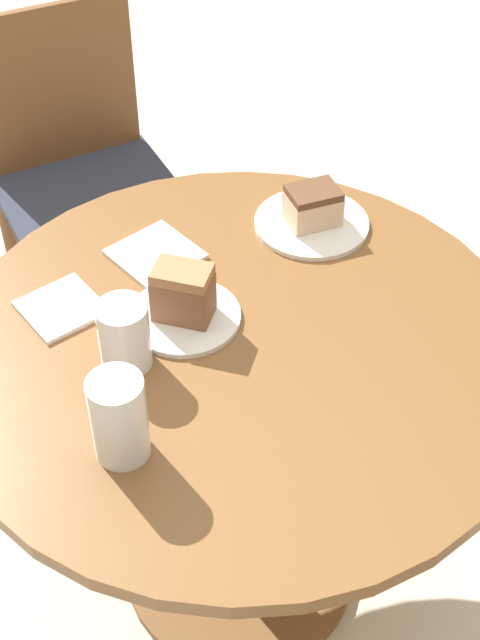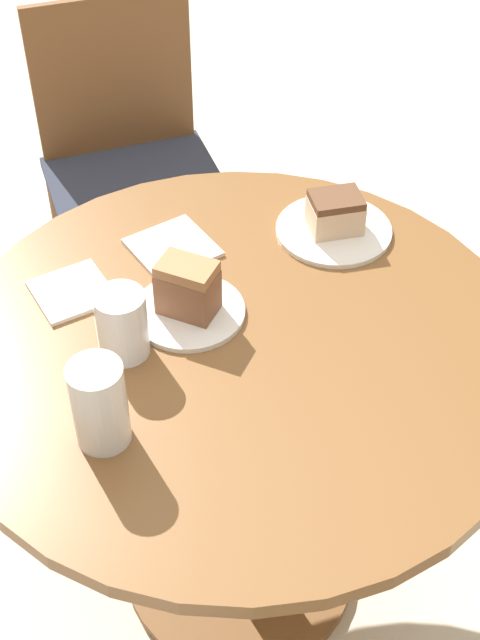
{
  "view_description": "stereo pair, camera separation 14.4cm",
  "coord_description": "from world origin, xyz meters",
  "px_view_note": "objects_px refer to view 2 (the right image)",
  "views": [
    {
      "loc": [
        -0.56,
        -0.89,
        1.74
      ],
      "look_at": [
        0.0,
        0.0,
        0.75
      ],
      "focal_mm": 50.0,
      "sensor_mm": 36.0,
      "label": 1
    },
    {
      "loc": [
        -0.43,
        -0.96,
        1.74
      ],
      "look_at": [
        0.0,
        0.0,
        0.75
      ],
      "focal_mm": 50.0,
      "sensor_mm": 36.0,
      "label": 2
    }
  ],
  "objects_px": {
    "plate_far": "(334,230)",
    "cake_slice_near": "(188,288)",
    "glass_lemonade": "(122,327)",
    "cake_slice_far": "(335,213)",
    "chair": "(134,173)",
    "glass_water": "(100,409)",
    "plate_near": "(189,312)"
  },
  "relations": [
    {
      "from": "chair",
      "to": "cake_slice_far",
      "type": "distance_m",
      "value": 0.79
    },
    {
      "from": "plate_far",
      "to": "cake_slice_near",
      "type": "xyz_separation_m",
      "value": [
        -0.33,
        -0.1,
        0.05
      ]
    },
    {
      "from": "plate_far",
      "to": "cake_slice_near",
      "type": "relative_size",
      "value": 1.91
    },
    {
      "from": "chair",
      "to": "plate_near",
      "type": "relative_size",
      "value": 4.45
    },
    {
      "from": "cake_slice_near",
      "to": "glass_water",
      "type": "distance_m",
      "value": 0.29
    },
    {
      "from": "glass_lemonade",
      "to": "cake_slice_far",
      "type": "bearing_deg",
      "value": 16.27
    },
    {
      "from": "glass_water",
      "to": "cake_slice_near",
      "type": "bearing_deg",
      "value": 42.41
    },
    {
      "from": "chair",
      "to": "plate_far",
      "type": "xyz_separation_m",
      "value": [
        0.17,
        -0.71,
        0.26
      ]
    },
    {
      "from": "plate_far",
      "to": "glass_water",
      "type": "distance_m",
      "value": 0.62
    },
    {
      "from": "plate_far",
      "to": "glass_lemonade",
      "type": "height_order",
      "value": "glass_lemonade"
    },
    {
      "from": "glass_lemonade",
      "to": "glass_water",
      "type": "xyz_separation_m",
      "value": [
        -0.09,
        -0.16,
        0.01
      ]
    },
    {
      "from": "plate_near",
      "to": "glass_lemonade",
      "type": "relative_size",
      "value": 1.62
    },
    {
      "from": "plate_near",
      "to": "cake_slice_far",
      "type": "distance_m",
      "value": 0.35
    },
    {
      "from": "plate_far",
      "to": "cake_slice_far",
      "type": "relative_size",
      "value": 2.03
    },
    {
      "from": "cake_slice_near",
      "to": "plate_near",
      "type": "bearing_deg",
      "value": -63.43
    },
    {
      "from": "glass_water",
      "to": "glass_lemonade",
      "type": "bearing_deg",
      "value": 61.14
    },
    {
      "from": "chair",
      "to": "glass_water",
      "type": "height_order",
      "value": "chair"
    },
    {
      "from": "plate_near",
      "to": "cake_slice_near",
      "type": "relative_size",
      "value": 1.67
    },
    {
      "from": "plate_far",
      "to": "cake_slice_far",
      "type": "bearing_deg",
      "value": 0.0
    },
    {
      "from": "plate_far",
      "to": "cake_slice_far",
      "type": "xyz_separation_m",
      "value": [
        0.0,
        0.0,
        0.04
      ]
    },
    {
      "from": "glass_lemonade",
      "to": "glass_water",
      "type": "distance_m",
      "value": 0.18
    },
    {
      "from": "plate_far",
      "to": "cake_slice_near",
      "type": "bearing_deg",
      "value": -163.9
    },
    {
      "from": "plate_far",
      "to": "glass_lemonade",
      "type": "xyz_separation_m",
      "value": [
        -0.46,
        -0.13,
        0.05
      ]
    },
    {
      "from": "plate_far",
      "to": "cake_slice_near",
      "type": "height_order",
      "value": "cake_slice_near"
    },
    {
      "from": "cake_slice_near",
      "to": "cake_slice_far",
      "type": "xyz_separation_m",
      "value": [
        0.33,
        0.1,
        -0.01
      ]
    },
    {
      "from": "plate_far",
      "to": "glass_water",
      "type": "bearing_deg",
      "value": -151.92
    },
    {
      "from": "chair",
      "to": "glass_lemonade",
      "type": "bearing_deg",
      "value": -103.42
    },
    {
      "from": "chair",
      "to": "glass_water",
      "type": "distance_m",
      "value": 1.11
    },
    {
      "from": "plate_near",
      "to": "glass_lemonade",
      "type": "height_order",
      "value": "glass_lemonade"
    },
    {
      "from": "cake_slice_far",
      "to": "cake_slice_near",
      "type": "bearing_deg",
      "value": -163.9
    },
    {
      "from": "plate_far",
      "to": "glass_lemonade",
      "type": "bearing_deg",
      "value": -163.73
    },
    {
      "from": "cake_slice_near",
      "to": "glass_lemonade",
      "type": "relative_size",
      "value": 0.97
    }
  ]
}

